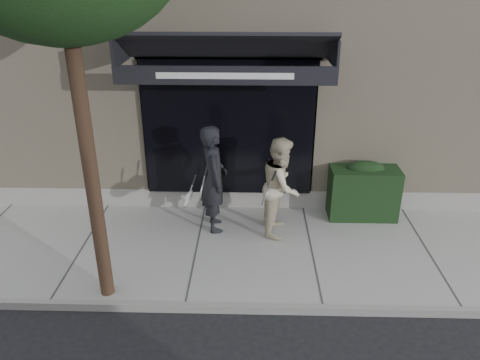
{
  "coord_description": "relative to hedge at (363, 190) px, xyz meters",
  "views": [
    {
      "loc": [
        -1.05,
        -6.95,
        4.57
      ],
      "look_at": [
        -1.26,
        0.6,
        1.14
      ],
      "focal_mm": 35.0,
      "sensor_mm": 36.0,
      "label": 1
    }
  ],
  "objects": [
    {
      "name": "building_facade",
      "position": [
        -1.11,
        3.71,
        2.08
      ],
      "size": [
        14.3,
        8.04,
        5.64
      ],
      "color": "#C2B394",
      "rests_on": "ground"
    },
    {
      "name": "pedestrian_back",
      "position": [
        -1.62,
        -0.65,
        0.37
      ],
      "size": [
        0.85,
        1.0,
        1.81
      ],
      "color": "beige",
      "rests_on": "sidewalk"
    },
    {
      "name": "hedge",
      "position": [
        0.0,
        0.0,
        0.0
      ],
      "size": [
        1.3,
        0.7,
        1.14
      ],
      "color": "black",
      "rests_on": "sidewalk"
    },
    {
      "name": "curb",
      "position": [
        -1.1,
        -2.8,
        -0.59
      ],
      "size": [
        20.0,
        0.1,
        0.14
      ],
      "primitive_type": "cube",
      "color": "gray",
      "rests_on": "ground"
    },
    {
      "name": "pedestrian_front",
      "position": [
        -2.84,
        -0.57,
        0.46
      ],
      "size": [
        0.84,
        0.98,
        1.99
      ],
      "color": "black",
      "rests_on": "sidewalk"
    },
    {
      "name": "sidewalk",
      "position": [
        -1.1,
        -1.25,
        -0.6
      ],
      "size": [
        20.0,
        3.0,
        0.12
      ],
      "primitive_type": "cube",
      "color": "#A2A29C",
      "rests_on": "ground"
    },
    {
      "name": "ground",
      "position": [
        -1.1,
        -1.25,
        -0.66
      ],
      "size": [
        80.0,
        80.0,
        0.0
      ],
      "primitive_type": "plane",
      "color": "black",
      "rests_on": "ground"
    }
  ]
}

